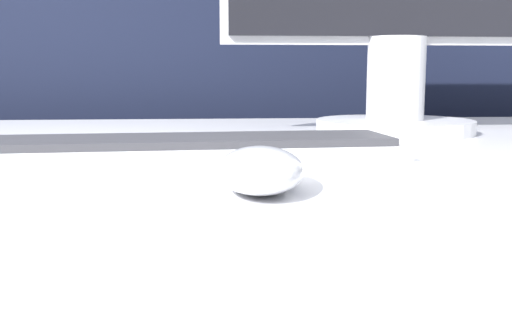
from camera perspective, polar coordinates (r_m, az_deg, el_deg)
name	(u,v)px	position (r m, az deg, el deg)	size (l,w,h in m)	color
partition_panel	(245,114)	(1.33, -1.02, 4.38)	(5.00, 0.03, 1.48)	black
computer_mouse_near	(260,169)	(0.46, 0.39, -0.88)	(0.08, 0.13, 0.03)	white
keyboard	(193,148)	(0.63, -6.04, 1.10)	(0.45, 0.14, 0.02)	white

